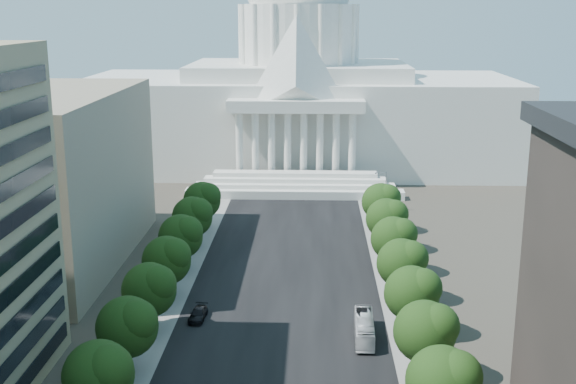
# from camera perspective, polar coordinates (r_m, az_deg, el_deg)

# --- Properties ---
(road_asphalt) EXTENTS (30.00, 260.00, 0.01)m
(road_asphalt) POSITION_cam_1_polar(r_m,az_deg,el_deg) (118.56, -0.25, -7.35)
(road_asphalt) COLOR black
(road_asphalt) RESTS_ON ground
(sidewalk_left) EXTENTS (8.00, 260.00, 0.02)m
(sidewalk_left) POSITION_cam_1_polar(r_m,az_deg,el_deg) (120.78, -9.36, -7.14)
(sidewalk_left) COLOR gray
(sidewalk_left) RESTS_ON ground
(sidewalk_right) EXTENTS (8.00, 260.00, 0.02)m
(sidewalk_right) POSITION_cam_1_polar(r_m,az_deg,el_deg) (119.36, 8.98, -7.39)
(sidewalk_right) COLOR gray
(sidewalk_right) RESTS_ON ground
(capitol) EXTENTS (120.00, 56.00, 73.00)m
(capitol) POSITION_cam_1_polar(r_m,az_deg,el_deg) (206.43, 0.82, 7.67)
(capitol) COLOR white
(capitol) RESTS_ON ground
(office_block_left_far) EXTENTS (38.00, 52.00, 30.00)m
(office_block_left_far) POSITION_cam_1_polar(r_m,az_deg,el_deg) (134.20, -21.01, 0.96)
(office_block_left_far) COLOR gray
(office_block_left_far) RESTS_ON ground
(tree_l_d) EXTENTS (7.79, 7.60, 9.97)m
(tree_l_d) POSITION_cam_1_polar(r_m,az_deg,el_deg) (80.56, -14.56, -13.75)
(tree_l_d) COLOR #33261C
(tree_l_d) RESTS_ON ground
(tree_l_e) EXTENTS (7.79, 7.60, 9.97)m
(tree_l_e) POSITION_cam_1_polar(r_m,az_deg,el_deg) (90.91, -12.42, -10.26)
(tree_l_e) COLOR #33261C
(tree_l_e) RESTS_ON ground
(tree_l_f) EXTENTS (7.79, 7.60, 9.97)m
(tree_l_f) POSITION_cam_1_polar(r_m,az_deg,el_deg) (101.63, -10.76, -7.49)
(tree_l_f) COLOR #33261C
(tree_l_f) RESTS_ON ground
(tree_l_g) EXTENTS (7.79, 7.60, 9.97)m
(tree_l_g) POSITION_cam_1_polar(r_m,az_deg,el_deg) (112.60, -9.43, -5.24)
(tree_l_g) COLOR #33261C
(tree_l_g) RESTS_ON ground
(tree_l_h) EXTENTS (7.79, 7.60, 9.97)m
(tree_l_h) POSITION_cam_1_polar(r_m,az_deg,el_deg) (123.76, -8.35, -3.40)
(tree_l_h) COLOR #33261C
(tree_l_h) RESTS_ON ground
(tree_l_i) EXTENTS (7.79, 7.60, 9.97)m
(tree_l_i) POSITION_cam_1_polar(r_m,az_deg,el_deg) (135.07, -7.45, -1.86)
(tree_l_i) COLOR #33261C
(tree_l_i) RESTS_ON ground
(tree_l_j) EXTENTS (7.79, 7.60, 9.97)m
(tree_l_j) POSITION_cam_1_polar(r_m,az_deg,el_deg) (146.49, -6.69, -0.56)
(tree_l_j) COLOR #33261C
(tree_l_j) RESTS_ON ground
(tree_r_d) EXTENTS (7.79, 7.60, 9.97)m
(tree_r_d) POSITION_cam_1_polar(r_m,az_deg,el_deg) (78.69, 12.34, -14.32)
(tree_r_d) COLOR #33261C
(tree_r_d) RESTS_ON ground
(tree_r_e) EXTENTS (7.79, 7.60, 9.97)m
(tree_r_e) POSITION_cam_1_polar(r_m,az_deg,el_deg) (89.25, 11.00, -10.66)
(tree_r_e) COLOR #33261C
(tree_r_e) RESTS_ON ground
(tree_r_f) EXTENTS (7.79, 7.60, 9.97)m
(tree_r_f) POSITION_cam_1_polar(r_m,az_deg,el_deg) (100.14, 9.96, -7.78)
(tree_r_f) COLOR #33261C
(tree_r_f) RESTS_ON ground
(tree_r_g) EXTENTS (7.79, 7.60, 9.97)m
(tree_r_g) POSITION_cam_1_polar(r_m,az_deg,el_deg) (111.26, 9.14, -5.47)
(tree_r_g) COLOR #33261C
(tree_r_g) RESTS_ON ground
(tree_r_h) EXTENTS (7.79, 7.60, 9.97)m
(tree_r_h) POSITION_cam_1_polar(r_m,az_deg,el_deg) (122.55, 8.48, -3.58)
(tree_r_h) COLOR #33261C
(tree_r_h) RESTS_ON ground
(tree_r_i) EXTENTS (7.79, 7.60, 9.97)m
(tree_r_i) POSITION_cam_1_polar(r_m,az_deg,el_deg) (133.96, 7.93, -2.01)
(tree_r_i) COLOR #33261C
(tree_r_i) RESTS_ON ground
(tree_r_j) EXTENTS (7.79, 7.60, 9.97)m
(tree_r_j) POSITION_cam_1_polar(r_m,az_deg,el_deg) (145.46, 7.47, -0.69)
(tree_r_j) COLOR #33261C
(tree_r_j) RESTS_ON ground
(streetlight_c) EXTENTS (2.61, 0.44, 9.00)m
(streetlight_c) POSITION_cam_1_polar(r_m,az_deg,el_deg) (89.95, 11.96, -10.95)
(streetlight_c) COLOR gray
(streetlight_c) RESTS_ON ground
(streetlight_d) EXTENTS (2.61, 0.44, 9.00)m
(streetlight_d) POSITION_cam_1_polar(r_m,az_deg,el_deg) (112.79, 9.85, -5.57)
(streetlight_d) COLOR gray
(streetlight_d) RESTS_ON ground
(streetlight_e) EXTENTS (2.61, 0.44, 9.00)m
(streetlight_e) POSITION_cam_1_polar(r_m,az_deg,el_deg) (136.40, 8.48, -2.01)
(streetlight_e) COLOR gray
(streetlight_e) RESTS_ON ground
(streetlight_f) EXTENTS (2.61, 0.44, 9.00)m
(streetlight_f) POSITION_cam_1_polar(r_m,az_deg,el_deg) (160.42, 7.53, 0.48)
(streetlight_f) COLOR gray
(streetlight_f) RESTS_ON ground
(car_dark_b) EXTENTS (2.51, 5.48, 1.55)m
(car_dark_b) POSITION_cam_1_polar(r_m,az_deg,el_deg) (106.69, -7.12, -9.56)
(car_dark_b) COLOR black
(car_dark_b) RESTS_ON ground
(city_bus) EXTENTS (2.84, 10.69, 2.96)m
(city_bus) POSITION_cam_1_polar(r_m,az_deg,el_deg) (100.46, 6.04, -10.66)
(city_bus) COLOR silver
(city_bus) RESTS_ON ground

